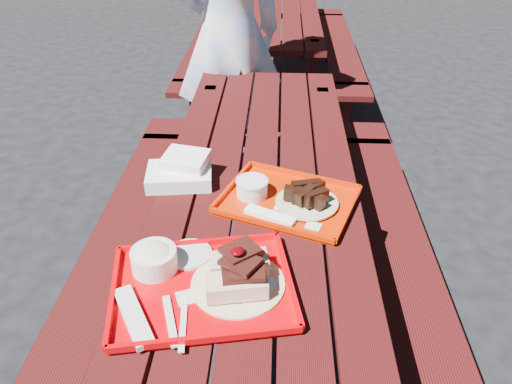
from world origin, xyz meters
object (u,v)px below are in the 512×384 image
(picnic_table_far, at_px, (273,29))
(far_tray, at_px, (285,198))
(near_tray, at_px, (202,276))
(person, at_px, (229,35))
(picnic_table_near, at_px, (258,226))

(picnic_table_far, distance_m, far_tray, 2.92)
(near_tray, relative_size, person, 0.30)
(picnic_table_near, distance_m, near_tray, 0.60)
(near_tray, distance_m, far_tray, 0.48)
(far_tray, bearing_deg, near_tray, -119.24)
(person, bearing_deg, near_tray, 69.88)
(near_tray, bearing_deg, picnic_table_far, 87.69)
(picnic_table_near, bearing_deg, person, 99.90)
(picnic_table_near, bearing_deg, picnic_table_far, 90.00)
(far_tray, distance_m, person, 1.49)
(picnic_table_near, height_order, person, person)
(picnic_table_far, relative_size, near_tray, 4.28)
(picnic_table_far, bearing_deg, person, -98.98)
(picnic_table_far, xyz_separation_m, person, (-0.23, -1.47, 0.36))
(picnic_table_near, bearing_deg, far_tray, -48.47)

